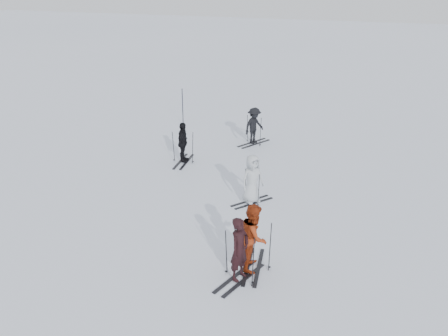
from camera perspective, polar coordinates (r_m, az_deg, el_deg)
name	(u,v)px	position (r m, az deg, el deg)	size (l,w,h in m)	color
ground	(214,209)	(15.79, -1.19, -4.66)	(120.00, 120.00, 0.00)	silver
skier_near_dark	(240,250)	(12.07, 1.79, -9.36)	(0.59, 0.39, 1.62)	black
skier_red	(254,237)	(12.49, 3.45, -7.93)	(0.84, 0.66, 1.74)	maroon
skier_grey	(252,180)	(15.88, 3.25, -1.34)	(0.78, 0.51, 1.60)	#B3BABD
skier_uphill_left	(183,143)	(19.27, -4.72, 2.86)	(0.92, 0.38, 1.56)	black
skier_uphill_far	(254,126)	(21.32, 3.46, 4.79)	(1.01, 0.58, 1.56)	black
skis_near_dark	(239,256)	(12.16, 1.78, -10.03)	(0.94, 1.77, 1.29)	black
skis_red	(254,245)	(12.59, 3.43, -8.74)	(0.96, 1.81, 1.32)	black
skis_grey	(252,187)	(15.98, 3.23, -2.13)	(0.81, 1.54, 1.12)	black
skis_uphill_left	(183,147)	(19.32, -4.71, 2.45)	(0.92, 1.74, 1.27)	black
skis_uphill_far	(254,130)	(21.36, 3.45, 4.41)	(0.91, 1.73, 1.26)	black
piste_marker	(183,106)	(24.13, -4.75, 7.03)	(0.04, 0.04, 1.73)	black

